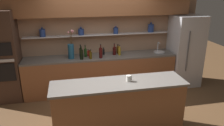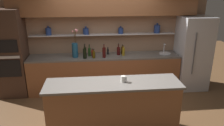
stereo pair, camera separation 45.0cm
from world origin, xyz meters
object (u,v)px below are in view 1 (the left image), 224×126
at_px(bottle_spirit_9, 118,50).
at_px(bottle_sauce_3, 90,55).
at_px(refrigerator, 185,51).
at_px(bottle_wine_6, 101,53).
at_px(bottle_oil_8, 91,55).
at_px(flower_vase, 71,50).
at_px(bottle_sauce_5, 104,52).
at_px(bottle_oil_10, 119,51).
at_px(oven_tower, 3,57).
at_px(coffee_mug, 129,78).
at_px(bottle_wine_0, 81,54).
at_px(bottle_wine_1, 85,52).
at_px(bottle_sauce_4, 88,53).
at_px(sink_fixture, 159,51).
at_px(bottle_wine_7, 81,52).

bearing_deg(bottle_spirit_9, bottle_sauce_3, -164.63).
height_order(refrigerator, bottle_spirit_9, refrigerator).
height_order(bottle_wine_6, bottle_spirit_9, bottle_wine_6).
distance_m(bottle_oil_8, bottle_spirit_9, 0.78).
xyz_separation_m(flower_vase, bottle_spirit_9, (1.17, 0.17, -0.10)).
distance_m(flower_vase, bottle_sauce_5, 0.82).
bearing_deg(bottle_oil_8, bottle_sauce_5, 37.45).
bearing_deg(bottle_wine_6, bottle_oil_10, 13.38).
distance_m(oven_tower, bottle_sauce_3, 1.95).
relative_size(bottle_wine_6, coffee_mug, 3.22).
bearing_deg(bottle_wine_0, bottle_spirit_9, 16.67).
bearing_deg(bottle_wine_1, oven_tower, -178.99).
distance_m(bottle_sauce_4, bottle_wine_6, 0.35).
bearing_deg(bottle_oil_8, sink_fixture, 5.69).
height_order(flower_vase, bottle_sauce_4, flower_vase).
bearing_deg(coffee_mug, bottle_sauce_3, 105.43).
height_order(bottle_wine_0, bottle_wine_7, bottle_wine_0).
bearing_deg(bottle_wine_6, bottle_sauce_4, 143.46).
xyz_separation_m(oven_tower, bottle_wine_6, (2.21, -0.14, 0.01)).
distance_m(bottle_oil_8, coffee_mug, 1.70).
distance_m(bottle_wine_0, bottle_sauce_4, 0.29).
distance_m(bottle_oil_10, coffee_mug, 1.80).
bearing_deg(bottle_wine_0, bottle_sauce_4, 51.16).
distance_m(sink_fixture, bottle_oil_10, 1.07).
relative_size(flower_vase, bottle_wine_1, 2.39).
distance_m(bottle_wine_6, bottle_oil_10, 0.50).
height_order(flower_vase, bottle_sauce_5, flower_vase).
xyz_separation_m(bottle_sauce_4, bottle_spirit_9, (0.76, 0.06, 0.02)).
height_order(bottle_wine_1, bottle_oil_8, bottle_wine_1).
bearing_deg(bottle_sauce_4, bottle_wine_0, -128.84).
distance_m(flower_vase, bottle_wine_6, 0.70).
relative_size(bottle_spirit_9, coffee_mug, 2.27).
bearing_deg(bottle_oil_10, flower_vase, -179.18).
xyz_separation_m(bottle_sauce_3, bottle_wine_6, (0.26, -0.06, 0.05)).
bearing_deg(coffee_mug, bottle_spirit_9, 82.23).
bearing_deg(flower_vase, sink_fixture, 1.33).
bearing_deg(refrigerator, bottle_wine_7, 177.03).
bearing_deg(bottle_wine_1, sink_fixture, -0.62).
xyz_separation_m(bottle_sauce_3, bottle_spirit_9, (0.74, 0.20, 0.02)).
xyz_separation_m(bottle_sauce_3, bottle_oil_10, (0.75, 0.05, 0.02)).
height_order(oven_tower, bottle_wine_7, oven_tower).
bearing_deg(flower_vase, bottle_wine_0, -26.72).
bearing_deg(bottle_sauce_5, flower_vase, -169.72).
height_order(bottle_wine_0, bottle_wine_1, bottle_wine_0).
relative_size(bottle_sauce_4, bottle_wine_6, 0.51).
xyz_separation_m(flower_vase, bottle_wine_6, (0.69, -0.10, -0.07)).
xyz_separation_m(bottle_wine_0, bottle_wine_6, (0.46, 0.02, 0.01)).
bearing_deg(bottle_spirit_9, bottle_wine_7, -178.72).
bearing_deg(bottle_spirit_9, bottle_wine_0, -163.33).
distance_m(bottle_oil_8, bottle_oil_10, 0.75).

